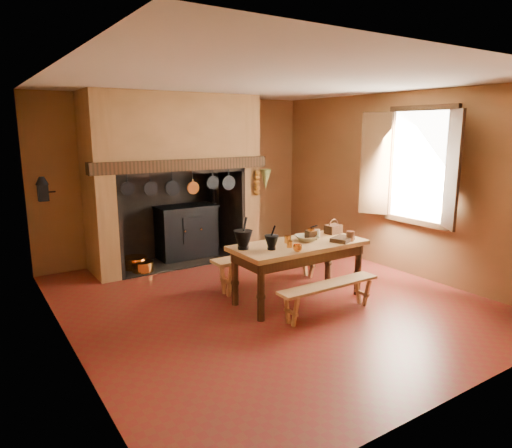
{
  "coord_description": "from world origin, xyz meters",
  "views": [
    {
      "loc": [
        -3.31,
        -4.75,
        2.25
      ],
      "look_at": [
        0.01,
        0.3,
        0.98
      ],
      "focal_mm": 32.0,
      "sensor_mm": 36.0,
      "label": 1
    }
  ],
  "objects_px": {
    "iron_range": "(187,231)",
    "mixing_bowl": "(307,238)",
    "bench_front": "(329,291)",
    "coffee_grinder": "(311,234)",
    "work_table": "(299,252)",
    "wicker_basket": "(333,229)"
  },
  "relations": [
    {
      "from": "work_table",
      "to": "mixing_bowl",
      "type": "distance_m",
      "value": 0.24
    },
    {
      "from": "iron_range",
      "to": "wicker_basket",
      "type": "xyz_separation_m",
      "value": [
        1.13,
        -2.5,
        0.36
      ]
    },
    {
      "from": "bench_front",
      "to": "mixing_bowl",
      "type": "xyz_separation_m",
      "value": [
        0.17,
        0.65,
        0.52
      ]
    },
    {
      "from": "bench_front",
      "to": "coffee_grinder",
      "type": "bearing_deg",
      "value": 69.08
    },
    {
      "from": "bench_front",
      "to": "coffee_grinder",
      "type": "relative_size",
      "value": 7.36
    },
    {
      "from": "coffee_grinder",
      "to": "mixing_bowl",
      "type": "relative_size",
      "value": 0.65
    },
    {
      "from": "coffee_grinder",
      "to": "wicker_basket",
      "type": "xyz_separation_m",
      "value": [
        0.5,
        0.11,
        -0.0
      ]
    },
    {
      "from": "bench_front",
      "to": "mixing_bowl",
      "type": "distance_m",
      "value": 0.84
    },
    {
      "from": "coffee_grinder",
      "to": "wicker_basket",
      "type": "relative_size",
      "value": 0.83
    },
    {
      "from": "iron_range",
      "to": "mixing_bowl",
      "type": "bearing_deg",
      "value": -78.34
    },
    {
      "from": "bench_front",
      "to": "mixing_bowl",
      "type": "height_order",
      "value": "mixing_bowl"
    },
    {
      "from": "mixing_bowl",
      "to": "wicker_basket",
      "type": "height_order",
      "value": "wicker_basket"
    },
    {
      "from": "work_table",
      "to": "wicker_basket",
      "type": "relative_size",
      "value": 7.7
    },
    {
      "from": "work_table",
      "to": "mixing_bowl",
      "type": "height_order",
      "value": "mixing_bowl"
    },
    {
      "from": "work_table",
      "to": "bench_front",
      "type": "xyz_separation_m",
      "value": [
        -0.0,
        -0.6,
        -0.36
      ]
    },
    {
      "from": "bench_front",
      "to": "iron_range",
      "type": "bearing_deg",
      "value": 96.55
    },
    {
      "from": "iron_range",
      "to": "bench_front",
      "type": "distance_m",
      "value": 3.3
    },
    {
      "from": "coffee_grinder",
      "to": "wicker_basket",
      "type": "height_order",
      "value": "wicker_basket"
    },
    {
      "from": "work_table",
      "to": "coffee_grinder",
      "type": "height_order",
      "value": "coffee_grinder"
    },
    {
      "from": "work_table",
      "to": "coffee_grinder",
      "type": "relative_size",
      "value": 9.29
    },
    {
      "from": "iron_range",
      "to": "coffee_grinder",
      "type": "relative_size",
      "value": 8.26
    },
    {
      "from": "mixing_bowl",
      "to": "work_table",
      "type": "bearing_deg",
      "value": -164.62
    }
  ]
}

